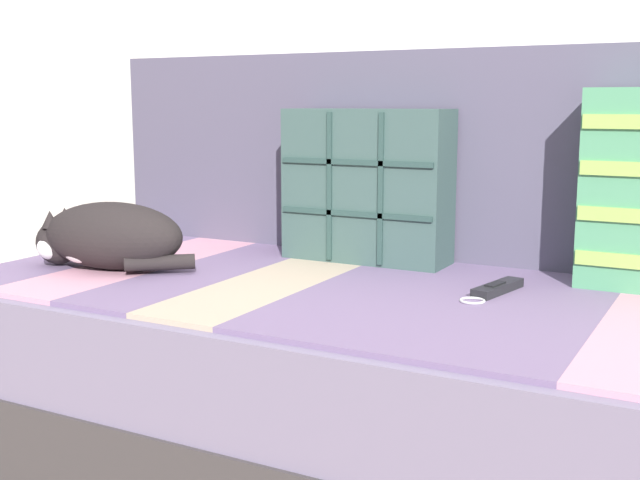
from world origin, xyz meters
The scene contains 6 objects.
ground_plane centered at (0.00, 0.00, 0.00)m, with size 14.00×14.00×0.00m, color #7A6651.
couch centered at (0.00, 0.10, 0.19)m, with size 1.82×0.90×0.39m.
sofa_backrest centered at (0.00, 0.48, 0.64)m, with size 1.78×0.14×0.50m.
throw_pillow_quilted centered at (-0.11, 0.33, 0.57)m, with size 0.40×0.14×0.36m.
sleeping_cat centered at (-0.59, -0.03, 0.46)m, with size 0.39×0.24×0.15m.
game_remote_far centered at (0.26, 0.15, 0.40)m, with size 0.08×0.21×0.02m.
Camera 1 is at (0.68, -1.38, 0.76)m, focal length 45.00 mm.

